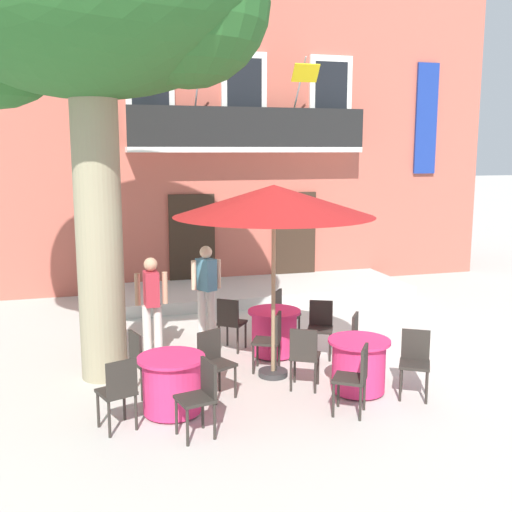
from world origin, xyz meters
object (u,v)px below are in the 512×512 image
object	(u,v)px
cafe_chair_near_tree_1	(143,358)
pedestrian_mid_plaza	(206,287)
cafe_chair_near_tree_3	(201,393)
pedestrian_near_entrance	(152,301)
cafe_table_middle	(274,332)
cafe_chair_front_3	(415,359)
cafe_chair_front_1	(304,354)
cafe_umbrella	(274,202)
cafe_chair_front_0	(362,339)
cafe_chair_middle_3	(271,338)
cafe_chair_front_2	(356,375)
cafe_table_front	(359,365)
cafe_table_near_tree	(172,384)
cafe_chair_middle_1	(283,312)
cafe_chair_middle_0	(320,325)
cafe_chair_middle_2	(230,320)
cafe_chair_near_tree_0	(214,359)
cafe_chair_near_tree_2	(119,389)

from	to	relation	value
cafe_chair_near_tree_1	pedestrian_mid_plaza	distance (m)	2.71
cafe_chair_near_tree_3	pedestrian_near_entrance	bearing A→B (deg)	93.92
cafe_table_middle	cafe_chair_front_3	world-z (taller)	cafe_chair_front_3
cafe_chair_near_tree_3	cafe_table_middle	xyz separation A→B (m)	(1.71, 2.52, -0.14)
cafe_chair_front_1	pedestrian_mid_plaza	xyz separation A→B (m)	(-0.83, 2.73, 0.42)
cafe_chair_near_tree_3	cafe_umbrella	size ratio (longest dim) A/B	0.31
cafe_chair_front_3	cafe_chair_front_0	bearing A→B (deg)	107.82
cafe_table_middle	cafe_chair_front_1	distance (m)	1.54
cafe_chair_middle_3	cafe_chair_front_2	size ratio (longest dim) A/B	1.00
cafe_table_front	pedestrian_mid_plaza	world-z (taller)	pedestrian_mid_plaza
cafe_table_near_tree	cafe_chair_front_0	size ratio (longest dim) A/B	0.95
cafe_table_middle	cafe_chair_middle_1	distance (m)	0.77
cafe_umbrella	pedestrian_mid_plaza	distance (m)	2.74
cafe_chair_middle_0	pedestrian_near_entrance	size ratio (longest dim) A/B	0.56
cafe_chair_front_1	cafe_umbrella	xyz separation A→B (m)	(-0.25, 0.64, 2.08)
cafe_chair_middle_2	cafe_table_front	size ratio (longest dim) A/B	1.05
cafe_table_front	cafe_chair_middle_1	bearing A→B (deg)	96.25
cafe_table_middle	cafe_chair_front_2	xyz separation A→B (m)	(0.29, -2.48, 0.14)
cafe_chair_middle_3	cafe_umbrella	bearing A→B (deg)	-99.42
cafe_chair_near_tree_0	pedestrian_mid_plaza	size ratio (longest dim) A/B	0.54
cafe_chair_middle_0	cafe_chair_near_tree_1	bearing A→B (deg)	-163.83
cafe_chair_near_tree_3	cafe_chair_middle_0	xyz separation A→B (m)	(2.42, 2.27, 0.00)
cafe_chair_near_tree_1	cafe_chair_near_tree_2	world-z (taller)	same
cafe_umbrella	pedestrian_mid_plaza	size ratio (longest dim) A/B	1.73
cafe_chair_near_tree_2	pedestrian_mid_plaza	bearing A→B (deg)	62.27
cafe_chair_middle_3	pedestrian_mid_plaza	distance (m)	2.04
cafe_table_near_tree	cafe_chair_middle_2	world-z (taller)	cafe_chair_middle_2
cafe_chair_near_tree_0	pedestrian_near_entrance	xyz separation A→B (m)	(-0.61, 1.93, 0.39)
cafe_chair_front_2	cafe_chair_near_tree_2	bearing A→B (deg)	173.04
cafe_table_middle	cafe_chair_middle_1	world-z (taller)	cafe_chair_middle_1
cafe_chair_front_1	cafe_chair_middle_3	bearing A→B (deg)	104.93
cafe_chair_middle_0	cafe_chair_front_1	size ratio (longest dim) A/B	1.00
cafe_chair_middle_0	cafe_table_front	distance (m)	1.58
pedestrian_mid_plaza	cafe_chair_front_3	bearing A→B (deg)	-56.66
cafe_chair_middle_0	cafe_chair_front_0	size ratio (longest dim) A/B	1.00
cafe_chair_near_tree_3	cafe_chair_front_2	distance (m)	2.00
cafe_table_middle	pedestrian_near_entrance	bearing A→B (deg)	164.57
cafe_chair_near_tree_0	cafe_chair_front_1	size ratio (longest dim) A/B	1.00
cafe_umbrella	cafe_chair_middle_2	bearing A→B (deg)	104.54
cafe_chair_middle_3	cafe_chair_front_3	world-z (taller)	same
cafe_chair_front_0	cafe_chair_front_2	distance (m)	1.51
cafe_chair_near_tree_0	cafe_chair_middle_2	world-z (taller)	same
cafe_chair_front_2	cafe_chair_front_0	bearing A→B (deg)	61.46
cafe_table_near_tree	cafe_chair_front_3	distance (m)	3.30
cafe_table_near_tree	cafe_umbrella	distance (m)	2.91
cafe_table_near_tree	cafe_umbrella	size ratio (longest dim) A/B	0.30
cafe_chair_front_0	pedestrian_near_entrance	size ratio (longest dim) A/B	0.56
cafe_table_near_tree	cafe_chair_middle_0	size ratio (longest dim) A/B	0.95
pedestrian_near_entrance	cafe_chair_middle_2	bearing A→B (deg)	-5.83
cafe_table_near_tree	cafe_chair_middle_3	size ratio (longest dim) A/B	0.95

